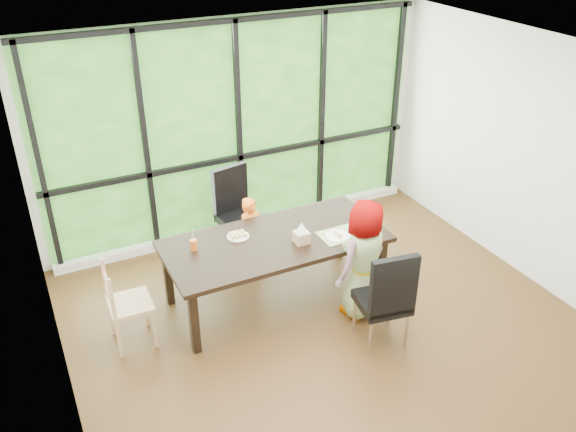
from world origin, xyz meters
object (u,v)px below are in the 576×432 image
object	(u,v)px
plate_far	(238,236)
orange_cup	(193,245)
chair_interior_leather	(383,295)
child_toddler	(251,235)
dining_table	(275,269)
child_older	(361,260)
plate_near	(338,236)
chair_end_beech	(130,304)
chair_window_leather	(240,213)
tissue_box	(301,237)
green_cup	(370,227)

from	to	relation	value
plate_far	orange_cup	world-z (taller)	orange_cup
chair_interior_leather	child_toddler	world-z (taller)	chair_interior_leather
dining_table	child_toddler	distance (m)	0.65
child_older	plate_near	world-z (taller)	child_older
child_older	orange_cup	size ratio (longest dim) A/B	11.60
dining_table	plate_far	bearing A→B (deg)	147.24
chair_end_beech	child_toddler	bearing A→B (deg)	-65.54
chair_window_leather	child_older	bearing A→B (deg)	-79.88
chair_window_leather	tissue_box	distance (m)	1.26
chair_window_leather	tissue_box	xyz separation A→B (m)	(0.19, -1.21, 0.27)
tissue_box	green_cup	bearing A→B (deg)	-9.93
chair_window_leather	child_toddler	bearing A→B (deg)	-105.45
chair_interior_leather	plate_far	size ratio (longest dim) A/B	4.65
chair_window_leather	plate_far	world-z (taller)	chair_window_leather
chair_window_leather	dining_table	bearing A→B (deg)	-103.18
chair_end_beech	green_cup	bearing A→B (deg)	-95.09
chair_interior_leather	plate_near	world-z (taller)	chair_interior_leather
chair_window_leather	child_older	distance (m)	1.77
dining_table	chair_window_leather	distance (m)	1.05
plate_far	tissue_box	bearing A→B (deg)	-35.46
dining_table	child_toddler	size ratio (longest dim) A/B	2.50
plate_far	green_cup	xyz separation A→B (m)	(1.29, -0.52, 0.05)
chair_interior_leather	tissue_box	distance (m)	1.02
dining_table	child_toddler	bearing A→B (deg)	90.00
chair_window_leather	tissue_box	size ratio (longest dim) A/B	7.52
chair_interior_leather	chair_end_beech	world-z (taller)	chair_interior_leather
chair_end_beech	green_cup	world-z (taller)	chair_end_beech
child_toddler	dining_table	bearing A→B (deg)	-105.99
dining_table	chair_window_leather	bearing A→B (deg)	88.59
chair_end_beech	plate_far	distance (m)	1.28
child_older	green_cup	bearing A→B (deg)	-151.66
green_cup	tissue_box	world-z (taller)	tissue_box
chair_end_beech	orange_cup	size ratio (longest dim) A/B	8.03
child_toddler	plate_near	world-z (taller)	child_toddler
green_cup	tissue_box	distance (m)	0.76
chair_window_leather	chair_interior_leather	distance (m)	2.20
plate_near	orange_cup	xyz separation A→B (m)	(-1.43, 0.43, 0.05)
chair_window_leather	chair_end_beech	bearing A→B (deg)	-158.11
plate_near	green_cup	bearing A→B (deg)	-9.62
chair_interior_leather	chair_end_beech	size ratio (longest dim) A/B	1.20
child_older	tissue_box	xyz separation A→B (m)	(-0.47, 0.42, 0.16)
chair_window_leather	child_older	world-z (taller)	child_older
chair_end_beech	orange_cup	bearing A→B (deg)	-73.61
tissue_box	plate_near	bearing A→B (deg)	-10.22
chair_end_beech	tissue_box	xyz separation A→B (m)	(1.77, -0.16, 0.36)
child_older	plate_far	size ratio (longest dim) A/B	5.60
dining_table	chair_interior_leather	xyz separation A→B (m)	(0.62, -1.08, 0.17)
child_older	orange_cup	distance (m)	1.70
orange_cup	tissue_box	bearing A→B (deg)	-19.01
dining_table	plate_near	bearing A→B (deg)	-22.13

